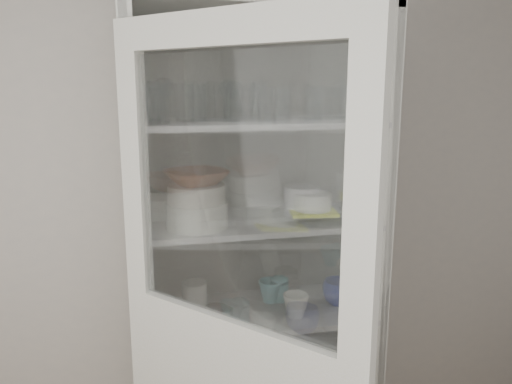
{
  "coord_description": "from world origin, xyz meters",
  "views": [
    {
      "loc": [
        -0.24,
        -0.67,
        1.79
      ],
      "look_at": [
        0.2,
        1.27,
        1.37
      ],
      "focal_mm": 35.0,
      "sensor_mm": 36.0,
      "label": 1
    }
  ],
  "objects_px": {
    "goblet_3": "(341,99)",
    "plate_stack_back": "(164,206)",
    "pantry_cabinet": "(253,285)",
    "goblet_2": "(253,98)",
    "plate_stack_front": "(197,214)",
    "teal_jar": "(280,290)",
    "goblet_0": "(164,97)",
    "goblet_1": "(229,97)",
    "terracotta_bowl": "(196,177)",
    "mug_white": "(296,305)",
    "white_canister": "(195,296)",
    "mug_teal": "(270,291)",
    "tin_box": "(268,383)",
    "mug_blue": "(338,292)",
    "grey_bowl_stack": "(302,200)",
    "glass_platter": "(312,215)",
    "white_ramekin": "(312,201)",
    "yellow_trivet": "(312,211)",
    "measuring_cups": "(216,312)",
    "cream_bowl": "(197,193)"
  },
  "relations": [
    {
      "from": "goblet_3",
      "to": "plate_stack_back",
      "type": "height_order",
      "value": "goblet_3"
    },
    {
      "from": "pantry_cabinet",
      "to": "goblet_2",
      "type": "xyz_separation_m",
      "value": [
        0.01,
        0.05,
        0.81
      ]
    },
    {
      "from": "plate_stack_front",
      "to": "teal_jar",
      "type": "relative_size",
      "value": 2.49
    },
    {
      "from": "goblet_0",
      "to": "goblet_1",
      "type": "height_order",
      "value": "goblet_0"
    },
    {
      "from": "terracotta_bowl",
      "to": "mug_white",
      "type": "relative_size",
      "value": 2.18
    },
    {
      "from": "goblet_1",
      "to": "plate_stack_front",
      "type": "bearing_deg",
      "value": -131.33
    },
    {
      "from": "goblet_3",
      "to": "plate_stack_back",
      "type": "bearing_deg",
      "value": 175.46
    },
    {
      "from": "terracotta_bowl",
      "to": "goblet_2",
      "type": "bearing_deg",
      "value": 36.08
    },
    {
      "from": "teal_jar",
      "to": "white_canister",
      "type": "distance_m",
      "value": 0.38
    },
    {
      "from": "mug_teal",
      "to": "tin_box",
      "type": "height_order",
      "value": "mug_teal"
    },
    {
      "from": "mug_blue",
      "to": "grey_bowl_stack",
      "type": "bearing_deg",
      "value": 162.17
    },
    {
      "from": "glass_platter",
      "to": "plate_stack_front",
      "type": "bearing_deg",
      "value": -174.76
    },
    {
      "from": "goblet_1",
      "to": "plate_stack_back",
      "type": "relative_size",
      "value": 0.82
    },
    {
      "from": "plate_stack_back",
      "to": "glass_platter",
      "type": "relative_size",
      "value": 0.63
    },
    {
      "from": "white_ramekin",
      "to": "white_canister",
      "type": "xyz_separation_m",
      "value": [
        -0.49,
        0.07,
        -0.4
      ]
    },
    {
      "from": "white_canister",
      "to": "mug_white",
      "type": "bearing_deg",
      "value": -21.24
    },
    {
      "from": "yellow_trivet",
      "to": "white_ramekin",
      "type": "height_order",
      "value": "white_ramekin"
    },
    {
      "from": "measuring_cups",
      "to": "goblet_3",
      "type": "bearing_deg",
      "value": 11.54
    },
    {
      "from": "plate_stack_front",
      "to": "teal_jar",
      "type": "height_order",
      "value": "plate_stack_front"
    },
    {
      "from": "goblet_1",
      "to": "white_ramekin",
      "type": "relative_size",
      "value": 1.1
    },
    {
      "from": "mug_teal",
      "to": "measuring_cups",
      "type": "height_order",
      "value": "mug_teal"
    },
    {
      "from": "teal_jar",
      "to": "tin_box",
      "type": "xyz_separation_m",
      "value": [
        -0.07,
        -0.06,
        -0.42
      ]
    },
    {
      "from": "white_ramekin",
      "to": "yellow_trivet",
      "type": "bearing_deg",
      "value": 0.0
    },
    {
      "from": "plate_stack_back",
      "to": "mug_blue",
      "type": "distance_m",
      "value": 0.84
    },
    {
      "from": "grey_bowl_stack",
      "to": "mug_blue",
      "type": "bearing_deg",
      "value": -21.07
    },
    {
      "from": "goblet_2",
      "to": "plate_stack_back",
      "type": "xyz_separation_m",
      "value": [
        -0.38,
        0.01,
        -0.44
      ]
    },
    {
      "from": "goblet_0",
      "to": "mug_white",
      "type": "bearing_deg",
      "value": -22.31
    },
    {
      "from": "goblet_0",
      "to": "cream_bowl",
      "type": "bearing_deg",
      "value": -57.97
    },
    {
      "from": "mug_teal",
      "to": "goblet_0",
      "type": "bearing_deg",
      "value": 162.12
    },
    {
      "from": "plate_stack_back",
      "to": "terracotta_bowl",
      "type": "height_order",
      "value": "terracotta_bowl"
    },
    {
      "from": "goblet_2",
      "to": "yellow_trivet",
      "type": "bearing_deg",
      "value": -33.6
    },
    {
      "from": "goblet_3",
      "to": "grey_bowl_stack",
      "type": "bearing_deg",
      "value": -165.82
    },
    {
      "from": "mug_teal",
      "to": "white_canister",
      "type": "bearing_deg",
      "value": 169.0
    },
    {
      "from": "plate_stack_back",
      "to": "measuring_cups",
      "type": "height_order",
      "value": "plate_stack_back"
    },
    {
      "from": "tin_box",
      "to": "plate_stack_front",
      "type": "bearing_deg",
      "value": -164.76
    },
    {
      "from": "goblet_2",
      "to": "mug_white",
      "type": "relative_size",
      "value": 1.59
    },
    {
      "from": "yellow_trivet",
      "to": "mug_teal",
      "type": "bearing_deg",
      "value": 151.12
    },
    {
      "from": "mug_blue",
      "to": "glass_platter",
      "type": "bearing_deg",
      "value": -178.61
    },
    {
      "from": "mug_blue",
      "to": "goblet_3",
      "type": "bearing_deg",
      "value": 81.14
    },
    {
      "from": "goblet_2",
      "to": "mug_blue",
      "type": "distance_m",
      "value": 0.91
    },
    {
      "from": "plate_stack_front",
      "to": "goblet_2",
      "type": "bearing_deg",
      "value": 36.08
    },
    {
      "from": "goblet_1",
      "to": "cream_bowl",
      "type": "bearing_deg",
      "value": -131.33
    },
    {
      "from": "white_ramekin",
      "to": "terracotta_bowl",
      "type": "bearing_deg",
      "value": -174.76
    },
    {
      "from": "goblet_0",
      "to": "mug_teal",
      "type": "relative_size",
      "value": 1.73
    },
    {
      "from": "goblet_1",
      "to": "plate_stack_back",
      "type": "xyz_separation_m",
      "value": [
        -0.28,
        0.02,
        -0.45
      ]
    },
    {
      "from": "mug_blue",
      "to": "teal_jar",
      "type": "xyz_separation_m",
      "value": [
        -0.24,
        0.1,
        -0.01
      ]
    },
    {
      "from": "yellow_trivet",
      "to": "mug_white",
      "type": "xyz_separation_m",
      "value": [
        -0.09,
        -0.08,
        -0.38
      ]
    },
    {
      "from": "goblet_1",
      "to": "terracotta_bowl",
      "type": "bearing_deg",
      "value": -131.33
    },
    {
      "from": "measuring_cups",
      "to": "glass_platter",
      "type": "bearing_deg",
      "value": 2.01
    },
    {
      "from": "plate_stack_front",
      "to": "white_canister",
      "type": "xyz_separation_m",
      "value": [
        -0.01,
        0.12,
        -0.39
      ]
    }
  ]
}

